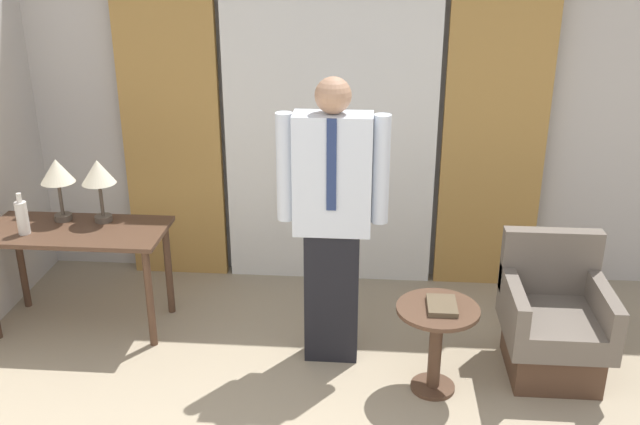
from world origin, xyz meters
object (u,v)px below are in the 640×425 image
at_px(desk, 77,244).
at_px(bottle_near_edge, 22,217).
at_px(table_lamp_right, 98,175).
at_px(side_table, 436,334).
at_px(book, 442,306).
at_px(armchair, 553,325).
at_px(table_lamp_left, 57,174).
at_px(person, 332,214).

bearing_deg(desk, bottle_near_edge, -161.59).
relative_size(table_lamp_right, side_table, 0.78).
relative_size(side_table, book, 2.40).
height_order(bottle_near_edge, side_table, bottle_near_edge).
bearing_deg(table_lamp_right, side_table, -17.86).
xyz_separation_m(desk, book, (2.36, -0.57, -0.05)).
distance_m(bottle_near_edge, book, 2.71).
bearing_deg(table_lamp_right, armchair, -8.60).
bearing_deg(table_lamp_left, book, -15.89).
height_order(table_lamp_right, bottle_near_edge, table_lamp_right).
xyz_separation_m(bottle_near_edge, person, (2.01, -0.15, 0.15)).
xyz_separation_m(table_lamp_right, armchair, (2.93, -0.44, -0.73)).
xyz_separation_m(desk, table_lamp_right, (0.14, 0.15, 0.44)).
height_order(bottle_near_edge, armchair, bottle_near_edge).
relative_size(table_lamp_left, person, 0.24).
bearing_deg(person, desk, 171.74).
bearing_deg(bottle_near_edge, table_lamp_left, 57.61).
distance_m(table_lamp_right, bottle_near_edge, 0.54).
bearing_deg(table_lamp_right, table_lamp_left, 180.00).
xyz_separation_m(bottle_near_edge, side_table, (2.64, -0.46, -0.46)).
bearing_deg(bottle_near_edge, person, -4.28).
distance_m(armchair, book, 0.80).
bearing_deg(person, bottle_near_edge, 175.72).
height_order(table_lamp_right, armchair, table_lamp_right).
xyz_separation_m(desk, side_table, (2.34, -0.56, -0.24)).
distance_m(table_lamp_right, book, 2.38).
xyz_separation_m(person, book, (0.65, -0.32, -0.41)).
distance_m(table_lamp_left, person, 1.90).
relative_size(desk, book, 5.17).
height_order(armchair, side_table, armchair).
bearing_deg(person, table_lamp_left, 167.95).
xyz_separation_m(table_lamp_right, book, (2.22, -0.71, -0.48)).
bearing_deg(table_lamp_left, person, -12.05).
relative_size(table_lamp_right, book, 1.88).
relative_size(person, armchair, 2.14).
relative_size(bottle_near_edge, person, 0.15).
bearing_deg(bottle_near_edge, desk, 18.41).
xyz_separation_m(table_lamp_left, table_lamp_right, (0.28, 0.00, 0.00)).
bearing_deg(armchair, desk, 174.48).
distance_m(desk, person, 1.77).
height_order(table_lamp_left, bottle_near_edge, table_lamp_left).
bearing_deg(book, person, 153.97).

